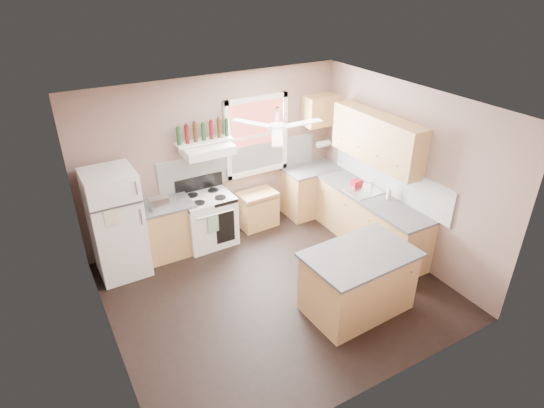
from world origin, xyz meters
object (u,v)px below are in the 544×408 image
toaster (159,203)px  cart (258,209)px  refrigerator (116,224)px  stove (208,220)px  island (358,283)px

toaster → cart: bearing=0.9°
refrigerator → toaster: bearing=2.1°
refrigerator → cart: refrigerator is taller
stove → island: (1.09, -2.53, 0.00)m
refrigerator → toaster: (0.67, 0.03, 0.16)m
refrigerator → island: bearing=-44.4°
refrigerator → toaster: 0.69m
island → toaster: bearing=124.6°
island → cart: bearing=89.8°
stove → toaster: bearing=-175.8°
stove → cart: stove is taller
refrigerator → island: refrigerator is taller
stove → cart: bearing=3.6°
toaster → stove: size_ratio=0.33×
toaster → stove: 0.97m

